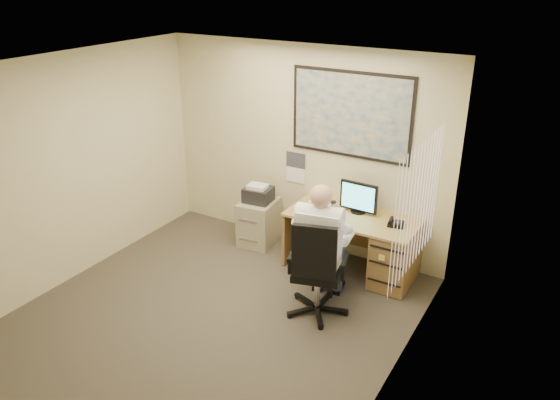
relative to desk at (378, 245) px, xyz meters
The scene contains 8 objects.
room_shell 2.44m from the desk, 123.02° to the right, with size 4.00×4.50×2.70m.
desk is the anchor object (origin of this frame).
world_map 1.61m from the desk, 150.35° to the left, with size 1.56×0.03×1.06m, color #1E4C93.
wall_calendar 1.52m from the desk, 165.69° to the left, with size 0.28×0.01×0.42m, color white.
window_blinds 1.73m from the desk, 56.14° to the right, with size 0.06×1.40×1.30m, color beige, non-canonical shape.
filing_cabinet 1.73m from the desk, behind, with size 0.50×0.58×0.87m.
office_chair 1.14m from the desk, 105.76° to the right, with size 0.87×0.87×1.18m.
person 1.10m from the desk, 106.19° to the right, with size 0.63×0.90×1.51m, color white, non-canonical shape.
Camera 1 is at (3.16, -3.76, 3.58)m, focal length 35.00 mm.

